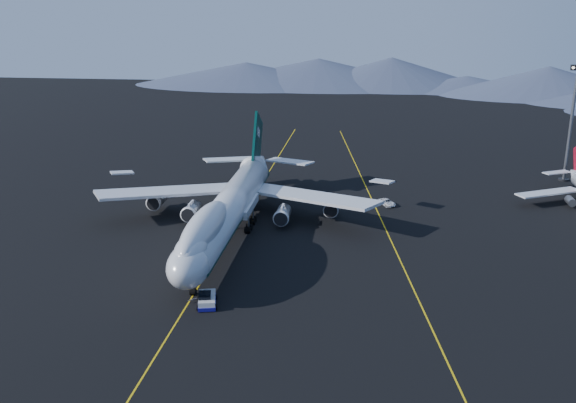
# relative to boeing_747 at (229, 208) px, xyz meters

# --- Properties ---
(ground) EXTENTS (500.00, 500.00, 0.00)m
(ground) POSITION_rel_boeing_747_xyz_m (-0.00, -0.03, -5.81)
(ground) COLOR black
(ground) RESTS_ON ground
(taxiway_line_main) EXTENTS (0.25, 220.00, 0.01)m
(taxiway_line_main) POSITION_rel_boeing_747_xyz_m (-0.00, -0.03, -5.80)
(taxiway_line_main) COLOR gold
(taxiway_line_main) RESTS_ON ground
(taxiway_line_side) EXTENTS (28.08, 198.09, 0.01)m
(taxiway_line_side) POSITION_rel_boeing_747_xyz_m (30.00, 9.97, -5.80)
(taxiway_line_side) COLOR gold
(taxiway_line_side) RESTS_ON ground
(boeing_747) EXTENTS (59.62, 72.43, 19.37)m
(boeing_747) POSITION_rel_boeing_747_xyz_m (0.00, 0.00, 0.00)
(boeing_747) COLOR silver
(boeing_747) RESTS_ON ground
(pushback_tug) EXTENTS (3.86, 5.66, 2.27)m
(pushback_tug) POSITION_rel_boeing_747_xyz_m (3.00, -29.53, -5.10)
(pushback_tug) COLOR silver
(pushback_tug) RESTS_ON ground
(service_van) EXTENTS (4.54, 5.31, 1.35)m
(service_van) POSITION_rel_boeing_747_xyz_m (30.81, 23.81, -5.14)
(service_van) COLOR white
(service_van) RESTS_ON ground
(floodlight_mast) EXTENTS (3.59, 2.69, 29.06)m
(floodlight_mast) POSITION_rel_boeing_747_xyz_m (76.06, 50.66, 8.91)
(floodlight_mast) COLOR black
(floodlight_mast) RESTS_ON ground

